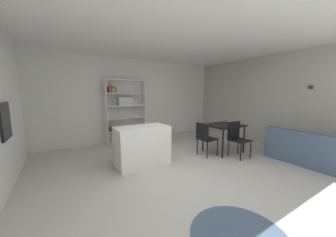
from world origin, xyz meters
name	(u,v)px	position (x,y,z in m)	size (l,w,h in m)	color
ground_plane	(180,172)	(0.00, 0.00, 0.00)	(9.78, 9.78, 0.00)	beige
ceiling_slab	(181,30)	(0.00, 0.00, 2.83)	(7.10, 6.34, 0.06)	white
back_partition	(128,100)	(0.00, 3.14, 1.40)	(7.10, 0.06, 2.80)	silver
right_partition_gray	(276,101)	(3.52, 0.00, 1.40)	(0.06, 6.34, 2.80)	#B2ADA3
built_in_oven	(5,121)	(-2.85, 0.95, 1.20)	(0.06, 0.57, 0.61)	black
kitchen_island	(142,146)	(-0.51, 0.78, 0.45)	(1.18, 0.65, 0.90)	white
open_bookshelf	(124,108)	(-0.25, 2.84, 1.16)	(1.28, 0.34, 2.07)	white
foreground_floor_rug	(239,237)	(-0.42, -1.77, 0.01)	(1.13, 1.13, 0.01)	#475B75
dining_table	(224,128)	(1.81, 0.46, 0.69)	(0.96, 0.85, 0.78)	black
dining_chair_island_side	(205,137)	(1.11, 0.45, 0.53)	(0.47, 0.44, 0.89)	black
dining_chair_near	(237,136)	(1.81, 0.01, 0.54)	(0.46, 0.44, 0.91)	black
sofa	(321,155)	(2.87, -1.42, 0.27)	(0.92, 2.14, 0.78)	#475B75
wall_sconce_back	(310,87)	(3.44, -0.87, 1.80)	(0.08, 0.08, 0.08)	#333338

